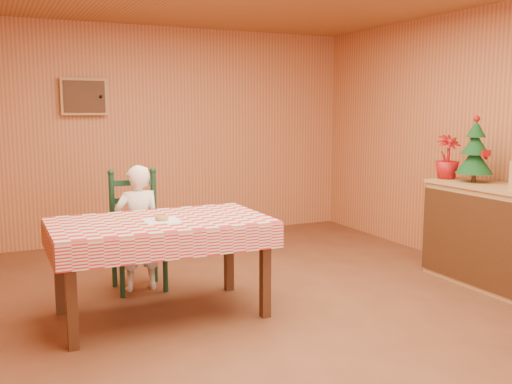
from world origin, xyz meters
The scene contains 10 objects.
ground centered at (0.00, 0.00, 0.00)m, with size 6.00×6.00×0.00m, color brown.
cabin_walls centered at (0.00, 0.53, 1.83)m, with size 5.10×6.05×2.65m.
dining_table centered at (-0.76, 0.31, 0.69)m, with size 1.66×0.96×0.77m.
ladder_chair centered at (-0.76, 1.10, 0.50)m, with size 0.44×0.40×1.08m.
seated_child centered at (-0.76, 1.04, 0.56)m, with size 0.41×0.27×1.12m, color white.
napkin centered at (-0.76, 0.26, 0.77)m, with size 0.26×0.26×0.00m, color white.
donut centered at (-0.76, 0.26, 0.79)m, with size 0.11×0.11×0.04m, color #B98742.
shelf_unit centered at (2.18, -0.20, 0.47)m, with size 0.54×1.24×0.93m.
christmas_tree centered at (2.19, 0.05, 1.21)m, with size 0.34×0.34×0.62m.
flower_arrangement centered at (2.14, 0.35, 1.14)m, with size 0.24×0.24×0.43m, color #9C0E10.
Camera 1 is at (-1.92, -3.90, 1.61)m, focal length 40.00 mm.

